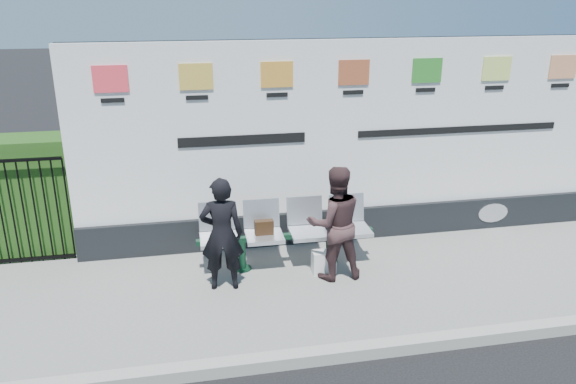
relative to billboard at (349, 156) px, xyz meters
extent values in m
cube|color=slate|center=(-0.50, -1.35, -1.36)|extent=(14.00, 3.00, 0.12)
cube|color=gray|center=(-0.50, -2.85, -1.35)|extent=(14.00, 0.18, 0.14)
cube|color=black|center=(0.00, 0.00, -1.05)|extent=(8.00, 0.30, 0.50)
cube|color=silver|center=(0.00, 0.00, 0.45)|extent=(8.00, 0.14, 2.50)
imported|color=black|center=(-2.02, -1.25, -0.55)|extent=(0.57, 0.40, 1.49)
imported|color=#3D2729|center=(-0.55, -1.24, -0.53)|extent=(0.76, 0.60, 1.55)
cube|color=black|center=(-1.42, -0.80, -0.70)|extent=(0.25, 0.11, 0.20)
cube|color=silver|center=(-0.65, -1.11, -1.14)|extent=(0.31, 0.19, 0.31)
camera|label=1|loc=(-2.45, -7.74, 2.30)|focal=35.00mm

